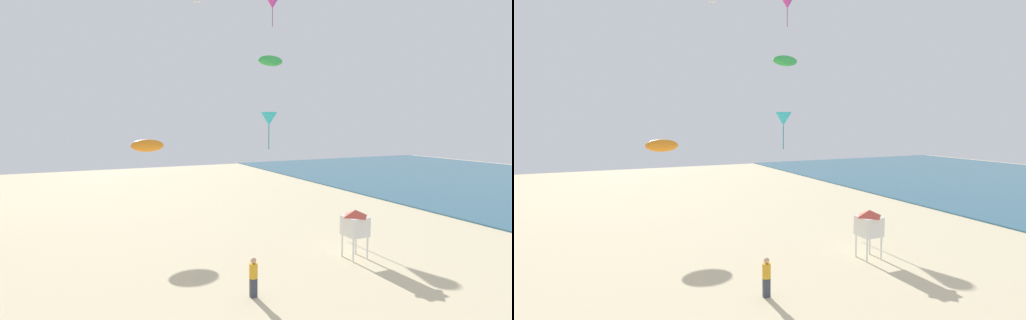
% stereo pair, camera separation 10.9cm
% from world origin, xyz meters
% --- Properties ---
extents(kite_flyer, '(0.34, 0.34, 1.64)m').
position_xyz_m(kite_flyer, '(-0.37, 12.41, 0.92)').
color(kite_flyer, '#383D4C').
rests_on(kite_flyer, ground).
extents(lifeguard_stand, '(1.10, 1.10, 2.55)m').
position_xyz_m(lifeguard_stand, '(6.25, 14.27, 1.84)').
color(lifeguard_stand, white).
rests_on(lifeguard_stand, ground).
extents(kite_cyan_delta, '(1.33, 1.33, 3.03)m').
position_xyz_m(kite_cyan_delta, '(7.48, 26.68, 7.34)').
color(kite_cyan_delta, '#2DB7CC').
extents(kite_orange_parafoil, '(2.29, 0.64, 0.89)m').
position_xyz_m(kite_orange_parafoil, '(-2.19, 26.66, 5.41)').
color(kite_orange_parafoil, orange).
extents(kite_magenta_delta, '(1.20, 1.20, 2.72)m').
position_xyz_m(kite_magenta_delta, '(11.13, 33.23, 18.72)').
color(kite_magenta_delta, '#DB3D9E').
extents(kite_green_parafoil_2, '(2.42, 0.67, 0.94)m').
position_xyz_m(kite_green_parafoil_2, '(9.30, 30.03, 12.60)').
color(kite_green_parafoil_2, green).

